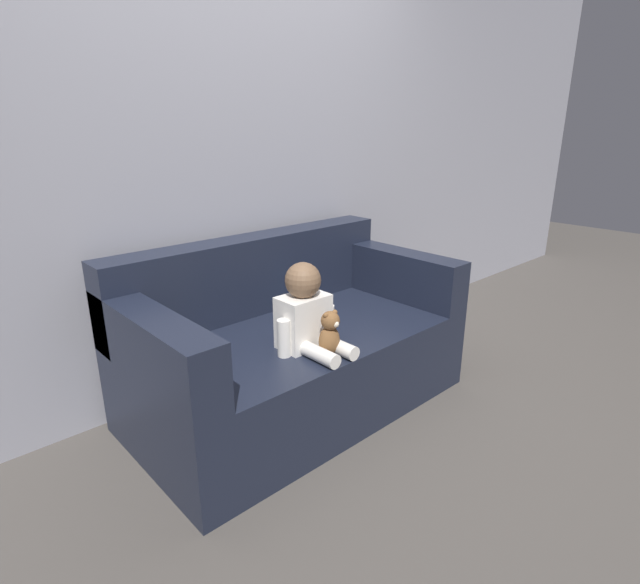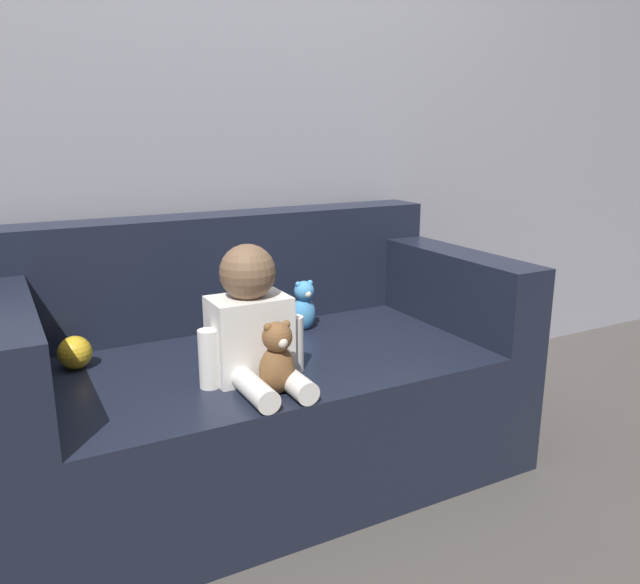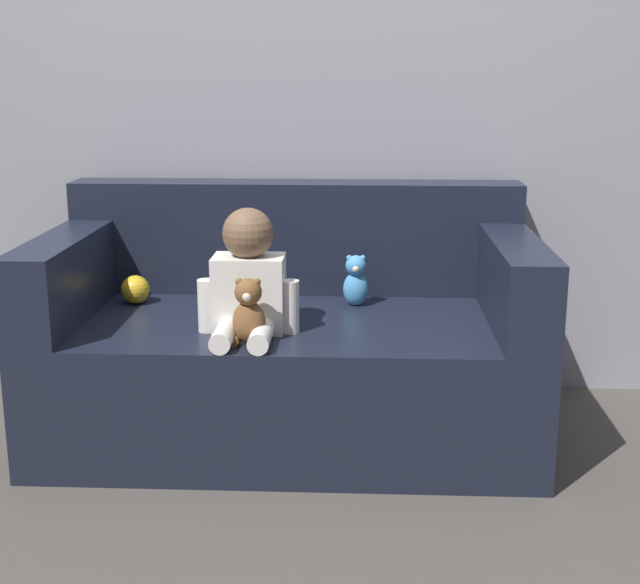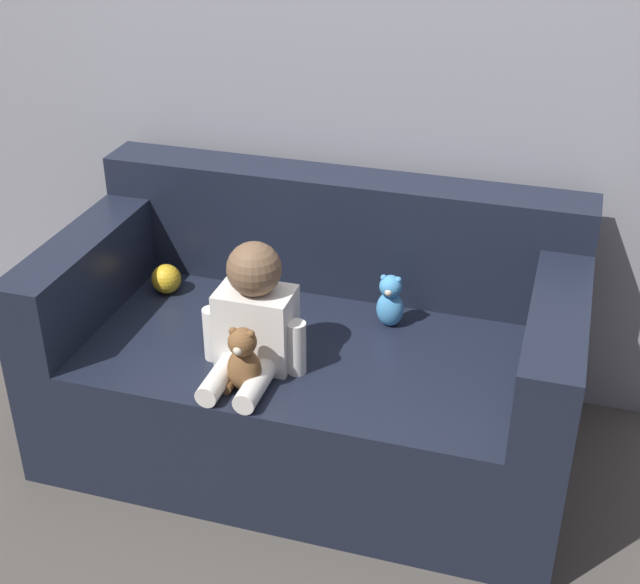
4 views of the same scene
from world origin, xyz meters
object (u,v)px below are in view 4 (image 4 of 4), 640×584
Objects in this scene: person_baby at (254,318)px; toy_ball at (166,279)px; plush_toy_side at (390,301)px; teddy_bear_brown at (244,362)px; couch at (315,359)px.

person_baby reaches higher than toy_ball.
plush_toy_side reaches higher than toy_ball.
teddy_bear_brown is 0.56m from plush_toy_side.
couch is 0.58m from toy_ball.
couch is at bearing -158.94° from plush_toy_side.
person_baby is 0.47m from plush_toy_side.
toy_ball is (-0.55, 0.08, 0.17)m from couch.
person_baby is 1.90× the size of teddy_bear_brown.
couch reaches higher than person_baby.
plush_toy_side is at bearing 21.06° from couch.
person_baby is 3.89× the size of toy_ball.
plush_toy_side is (0.33, 0.33, -0.07)m from person_baby.
person_baby is at bearing -114.18° from couch.
person_baby is at bearing -135.15° from plush_toy_side.
person_baby is at bearing -36.25° from toy_ball.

